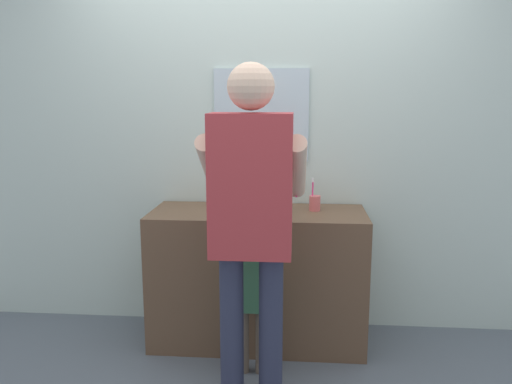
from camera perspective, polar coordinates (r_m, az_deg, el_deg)
The scene contains 8 objects.
ground_plane at distance 3.27m, azimuth -0.23°, elevation -18.26°, with size 14.00×14.00×0.00m, color slate.
back_wall at distance 3.48m, azimuth 0.64°, elevation 6.89°, with size 4.40×0.10×2.70m.
vanity_cabinet at distance 3.36m, azimuth 0.21°, elevation -9.34°, with size 1.35×0.54×0.86m, color brown.
sink_basin at distance 3.21m, azimuth 0.19°, elevation -1.25°, with size 0.39×0.39×0.11m.
faucet at distance 3.43m, azimuth 0.50°, elevation -0.05°, with size 0.18×0.14×0.18m.
toothbrush_cup at distance 3.28m, azimuth 6.49°, elevation -1.17°, with size 0.07×0.07×0.21m.
child_toddler at distance 2.96m, azimuth -0.41°, elevation -10.76°, with size 0.26×0.26×0.83m.
adult_parent at distance 2.54m, azimuth -0.51°, elevation -1.62°, with size 0.54×0.56×1.73m.
Camera 1 is at (0.25, -2.85, 1.58)m, focal length 36.28 mm.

